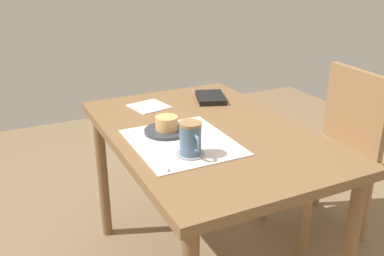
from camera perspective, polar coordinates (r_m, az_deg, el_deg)
dining_table at (r=1.70m, az=2.03°, el=-2.82°), size 1.09×0.73×0.70m
wooden_chair at (r=2.20m, az=18.03°, el=-2.29°), size 0.44×0.44×0.83m
placemat at (r=1.55m, az=-1.33°, el=-1.89°), size 0.41×0.35×0.00m
pastry_plate at (r=1.63m, az=-3.37°, el=-0.37°), size 0.17×0.17×0.01m
pastry at (r=1.61m, az=-3.39°, el=0.67°), size 0.09×0.09×0.05m
coffee_coaster at (r=1.45m, az=-0.21°, el=-3.47°), size 0.10×0.10×0.00m
coffee_mug at (r=1.42m, az=-0.17°, el=-1.40°), size 0.11×0.07×0.11m
teaspoon at (r=1.38m, az=-4.71°, el=-4.66°), size 0.13×0.04×0.01m
paper_napkin at (r=1.92m, az=-5.76°, el=2.89°), size 0.18×0.18×0.00m
small_book at (r=2.00m, az=2.50°, el=4.08°), size 0.21×0.18×0.02m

